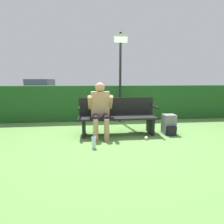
# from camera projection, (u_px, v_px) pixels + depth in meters

# --- Properties ---
(ground_plane) EXTENTS (40.00, 40.00, 0.00)m
(ground_plane) POSITION_uv_depth(u_px,v_px,m) (118.00, 134.00, 4.21)
(ground_plane) COLOR #5B8942
(hedge_back) EXTENTS (12.00, 0.53, 1.11)m
(hedge_back) POSITION_uv_depth(u_px,v_px,m) (111.00, 103.00, 5.76)
(hedge_back) COLOR #1E4C1E
(hedge_back) RESTS_ON ground
(park_bench) EXTENTS (1.84, 0.52, 0.87)m
(park_bench) POSITION_uv_depth(u_px,v_px,m) (117.00, 116.00, 4.20)
(park_bench) COLOR black
(park_bench) RESTS_ON ground
(person_seated) EXTENTS (0.56, 0.62, 1.23)m
(person_seated) POSITION_uv_depth(u_px,v_px,m) (100.00, 107.00, 4.00)
(person_seated) COLOR tan
(person_seated) RESTS_ON ground
(backpack) EXTENTS (0.29, 0.34, 0.47)m
(backpack) POSITION_uv_depth(u_px,v_px,m) (169.00, 125.00, 4.22)
(backpack) COLOR slate
(backpack) RESTS_ON ground
(water_bottle) EXTENTS (0.08, 0.08, 0.24)m
(water_bottle) POSITION_uv_depth(u_px,v_px,m) (94.00, 143.00, 3.33)
(water_bottle) COLOR silver
(water_bottle) RESTS_ON ground
(signpost) EXTENTS (0.38, 0.09, 2.63)m
(signpost) POSITION_uv_depth(u_px,v_px,m) (120.00, 73.00, 5.17)
(signpost) COLOR black
(signpost) RESTS_ON ground
(parked_car) EXTENTS (2.01, 4.66, 1.35)m
(parked_car) POSITION_uv_depth(u_px,v_px,m) (41.00, 89.00, 12.94)
(parked_car) COLOR silver
(parked_car) RESTS_ON ground
(litter_crumple) EXTENTS (0.08, 0.08, 0.08)m
(litter_crumple) POSITION_uv_depth(u_px,v_px,m) (146.00, 138.00, 3.82)
(litter_crumple) COLOR silver
(litter_crumple) RESTS_ON ground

